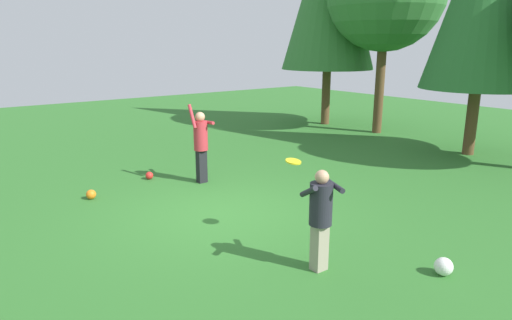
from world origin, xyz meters
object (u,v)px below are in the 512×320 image
(person_catcher, at_px, (321,212))
(ball_white, at_px, (444,266))
(ball_orange, at_px, (91,194))
(frisbee, at_px, (293,161))
(ball_red, at_px, (149,176))
(person_thrower, at_px, (201,141))

(person_catcher, bearing_deg, ball_white, -111.56)
(person_catcher, height_order, ball_orange, person_catcher)
(frisbee, xyz_separation_m, ball_red, (-4.84, -0.51, -1.30))
(person_catcher, bearing_deg, ball_red, 21.86)
(person_catcher, relative_size, ball_red, 8.12)
(ball_orange, bearing_deg, ball_white, 25.34)
(frisbee, height_order, ball_red, frisbee)
(person_catcher, height_order, ball_red, person_catcher)
(person_thrower, height_order, ball_orange, person_thrower)
(frisbee, distance_m, ball_white, 2.80)
(person_catcher, distance_m, frisbee, 1.25)
(person_catcher, bearing_deg, frisbee, -0.00)
(person_thrower, distance_m, ball_white, 6.22)
(person_thrower, bearing_deg, ball_orange, -92.13)
(person_thrower, xyz_separation_m, ball_red, (-1.01, -0.93, -0.95))
(person_thrower, height_order, ball_white, person_thrower)
(ball_white, distance_m, ball_orange, 7.21)
(person_thrower, height_order, frisbee, person_thrower)
(ball_red, bearing_deg, frisbee, 6.01)
(ball_white, distance_m, ball_red, 7.29)
(ball_red, bearing_deg, person_catcher, 0.92)
(person_catcher, distance_m, ball_orange, 5.63)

